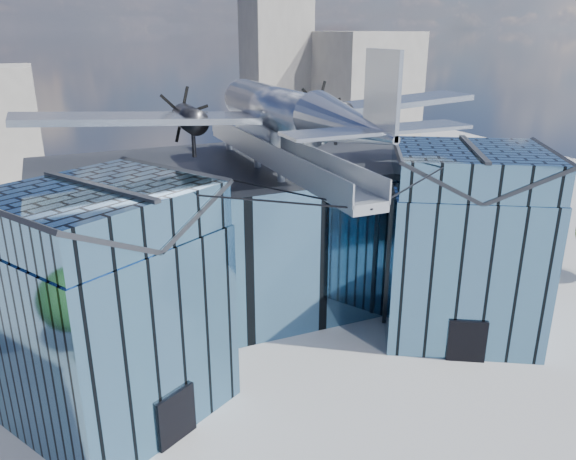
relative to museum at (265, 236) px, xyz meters
name	(u,v)px	position (x,y,z in m)	size (l,w,h in m)	color
ground_plane	(301,353)	(0.00, -5.82, -5.54)	(120.00, 120.00, 0.00)	gray
museum	(265,236)	(0.00, 0.00, 0.00)	(32.88, 24.50, 17.60)	teal
bg_towers	(154,95)	(1.45, 44.67, 4.47)	(77.00, 24.50, 26.00)	gray
tree_side_e	(449,215)	(19.00, 4.85, -2.46)	(3.77, 3.77, 4.55)	#392516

